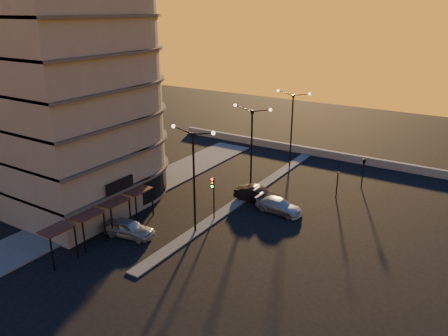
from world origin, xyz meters
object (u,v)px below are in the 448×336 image
Objects in this scene: streetlamp_mid at (252,144)px; car_hatchback at (129,228)px; traffic_light_main at (213,191)px; car_sedan at (257,194)px; car_wagon at (279,206)px.

streetlamp_mid reaches higher than car_hatchback.
traffic_light_main reaches higher than car_sedan.
car_sedan is at bearing 72.96° from car_wagon.
traffic_light_main is 0.94× the size of car_hatchback.
car_hatchback reaches higher than car_sedan.
car_sedan reaches higher than car_wagon.
traffic_light_main is at bearing -90.00° from streetlamp_mid.
streetlamp_mid reaches higher than car_wagon.
car_sedan is at bearing 75.53° from traffic_light_main.
car_wagon is at bearing -28.57° from streetlamp_mid.
car_hatchback is 0.97× the size of car_sedan.
car_hatchback reaches higher than car_wagon.
car_wagon is (3.00, -1.14, -0.09)m from car_sedan.
traffic_light_main is at bearing 139.81° from car_wagon.
traffic_light_main reaches higher than car_hatchback.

